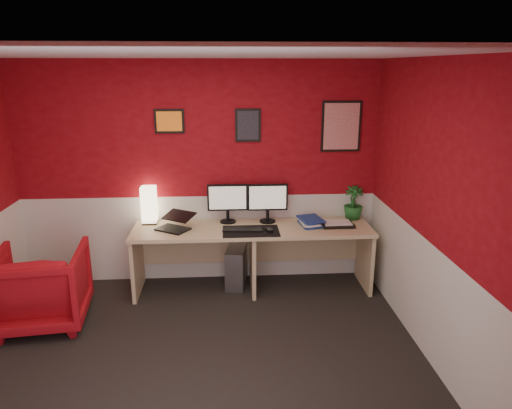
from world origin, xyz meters
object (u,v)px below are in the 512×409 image
object	(u,v)px
shoji_lamp	(149,206)
potted_plant	(353,203)
zen_tray	(337,224)
armchair	(41,287)
monitor_right	(268,197)
desk	(253,259)
monitor_left	(228,197)
pc_tower	(237,266)
laptop	(172,220)

from	to	relation	value
shoji_lamp	potted_plant	size ratio (longest dim) A/B	1.04
zen_tray	armchair	size ratio (longest dim) A/B	0.42
monitor_right	armchair	world-z (taller)	monitor_right
desk	monitor_left	xyz separation A→B (m)	(-0.27, 0.20, 0.66)
pc_tower	armchair	size ratio (longest dim) A/B	0.54
desk	zen_tray	bearing A→B (deg)	0.44
pc_tower	armchair	distance (m)	2.04
monitor_right	armchair	size ratio (longest dim) A/B	0.69
zen_tray	pc_tower	xyz separation A→B (m)	(-1.11, 0.12, -0.52)
zen_tray	potted_plant	distance (m)	0.37
monitor_left	potted_plant	bearing A→B (deg)	1.29
monitor_right	potted_plant	xyz separation A→B (m)	(0.99, 0.05, -0.10)
desk	monitor_right	size ratio (longest dim) A/B	4.48
desk	monitor_right	xyz separation A→B (m)	(0.18, 0.19, 0.66)
shoji_lamp	potted_plant	world-z (taller)	shoji_lamp
monitor_left	pc_tower	world-z (taller)	monitor_left
monitor_right	armchair	distance (m)	2.47
laptop	monitor_left	size ratio (longest dim) A/B	0.57
monitor_left	shoji_lamp	bearing A→B (deg)	178.42
laptop	monitor_right	bearing A→B (deg)	44.35
potted_plant	monitor_right	bearing A→B (deg)	-177.13
monitor_left	monitor_right	world-z (taller)	same
shoji_lamp	potted_plant	xyz separation A→B (m)	(2.31, 0.01, -0.01)
laptop	zen_tray	size ratio (longest dim) A/B	0.94
monitor_right	pc_tower	bearing A→B (deg)	-170.71
desk	monitor_left	world-z (taller)	monitor_left
monitor_left	zen_tray	bearing A→B (deg)	-9.23
zen_tray	pc_tower	distance (m)	1.23
laptop	monitor_right	xyz separation A→B (m)	(1.04, 0.21, 0.18)
monitor_right	zen_tray	xyz separation A→B (m)	(0.75, -0.18, -0.28)
potted_plant	monitor_left	bearing A→B (deg)	-178.71
shoji_lamp	pc_tower	distance (m)	1.19
shoji_lamp	armchair	bearing A→B (deg)	-138.63
desk	laptop	xyz separation A→B (m)	(-0.86, -0.02, 0.47)
monitor_left	potted_plant	world-z (taller)	monitor_left
zen_tray	laptop	bearing A→B (deg)	-179.01
monitor_left	monitor_right	size ratio (longest dim) A/B	1.00
shoji_lamp	laptop	xyz separation A→B (m)	(0.28, -0.25, -0.09)
monitor_left	laptop	bearing A→B (deg)	-159.14
desk	pc_tower	xyz separation A→B (m)	(-0.18, 0.13, -0.14)
monitor_left	potted_plant	xyz separation A→B (m)	(1.44, 0.03, -0.10)
desk	laptop	size ratio (longest dim) A/B	7.88
monitor_right	desk	bearing A→B (deg)	-134.18
laptop	pc_tower	distance (m)	0.93
laptop	monitor_right	world-z (taller)	monitor_right
monitor_left	armchair	bearing A→B (deg)	-156.09
desk	shoji_lamp	bearing A→B (deg)	168.74
monitor_left	zen_tray	distance (m)	1.25
shoji_lamp	monitor_left	size ratio (longest dim) A/B	0.69
armchair	pc_tower	bearing A→B (deg)	-165.55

